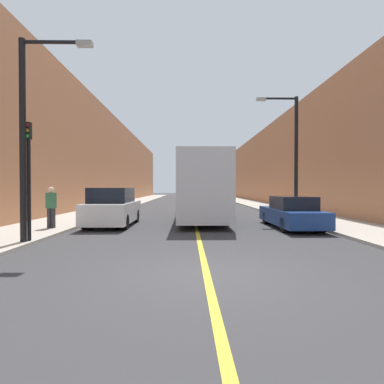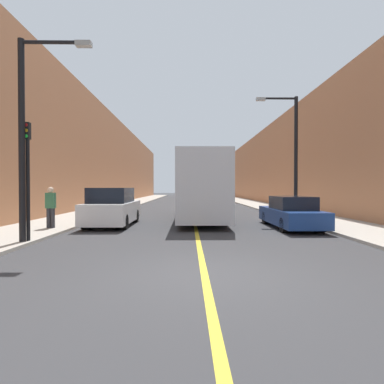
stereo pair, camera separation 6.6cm
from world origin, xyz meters
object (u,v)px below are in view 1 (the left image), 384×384
Objects in this scene: bus at (200,187)px; pedestrian at (51,207)px; car_right_near at (291,213)px; traffic_light at (29,176)px; street_lamp_left at (29,125)px; parked_suv_left at (113,208)px; street_lamp_right at (292,149)px.

bus reaches higher than pedestrian.
traffic_light is (-9.99, -3.82, 1.57)m from car_right_near.
bus is 8.46m from pedestrian.
car_right_near is at bearing -47.91° from bus.
street_lamp_left is 4.42m from pedestrian.
street_lamp_left reaches higher than parked_suv_left.
street_lamp_right is (10.98, 7.02, 0.17)m from street_lamp_left.
car_right_near is 11.11m from street_lamp_left.
parked_suv_left is at bearing -140.65° from bus.
car_right_near is at bearing -110.00° from street_lamp_right.
pedestrian reaches higher than car_right_near.
bus is at bearing 54.33° from traffic_light.
parked_suv_left reaches higher than car_right_near.
parked_suv_left is (-4.38, -3.59, -1.04)m from bus.
street_lamp_right is (5.14, -1.43, 2.13)m from bus.
bus reaches higher than parked_suv_left.
street_lamp_right is 3.86× the size of pedestrian.
traffic_light is (-1.57, -4.70, 1.38)m from parked_suv_left.
pedestrian is (-0.70, 3.14, -1.20)m from traffic_light.
parked_suv_left is 0.69× the size of street_lamp_left.
street_lamp_right is at bearing 12.80° from parked_suv_left.
street_lamp_right reaches higher than traffic_light.
pedestrian is at bearing 103.99° from street_lamp_left.
traffic_light reaches higher than parked_suv_left.
street_lamp_left is at bearing -158.04° from car_right_near.
bus is at bearing 39.35° from parked_suv_left.
car_right_near is 0.70× the size of street_lamp_right.
traffic_light is at bearing -108.48° from parked_suv_left.
traffic_light is 3.43m from pedestrian.
traffic_light is (-11.09, -6.86, -1.79)m from street_lamp_right.
traffic_light is at bearing -148.27° from street_lamp_right.
pedestrian is (-6.65, -5.15, -0.86)m from bus.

